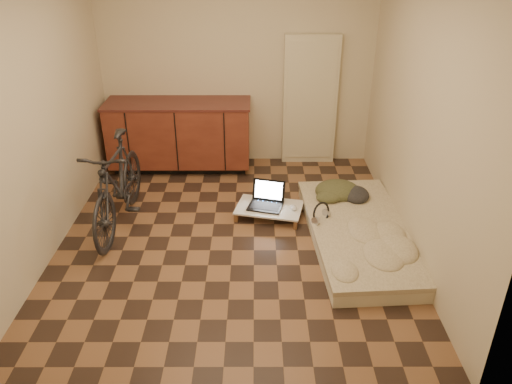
{
  "coord_description": "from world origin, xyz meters",
  "views": [
    {
      "loc": [
        0.23,
        -4.38,
        2.83
      ],
      "look_at": [
        0.24,
        -0.05,
        0.55
      ],
      "focal_mm": 35.0,
      "sensor_mm": 36.0,
      "label": 1
    }
  ],
  "objects_px": {
    "futon": "(360,233)",
    "laptop": "(266,201)",
    "lap_desk": "(269,208)",
    "bicycle": "(117,180)"
  },
  "relations": [
    {
      "from": "futon",
      "to": "laptop",
      "type": "distance_m",
      "value": 1.09
    },
    {
      "from": "futon",
      "to": "laptop",
      "type": "bearing_deg",
      "value": 146.85
    },
    {
      "from": "futon",
      "to": "laptop",
      "type": "xyz_separation_m",
      "value": [
        -0.94,
        0.53,
        0.08
      ]
    },
    {
      "from": "lap_desk",
      "to": "laptop",
      "type": "bearing_deg",
      "value": 141.2
    },
    {
      "from": "bicycle",
      "to": "laptop",
      "type": "distance_m",
      "value": 1.61
    },
    {
      "from": "bicycle",
      "to": "laptop",
      "type": "bearing_deg",
      "value": 10.62
    },
    {
      "from": "bicycle",
      "to": "futon",
      "type": "relative_size",
      "value": 0.79
    },
    {
      "from": "lap_desk",
      "to": "futon",
      "type": "bearing_deg",
      "value": -15.49
    },
    {
      "from": "futon",
      "to": "lap_desk",
      "type": "relative_size",
      "value": 2.65
    },
    {
      "from": "bicycle",
      "to": "laptop",
      "type": "xyz_separation_m",
      "value": [
        1.56,
        0.22,
        -0.37
      ]
    }
  ]
}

